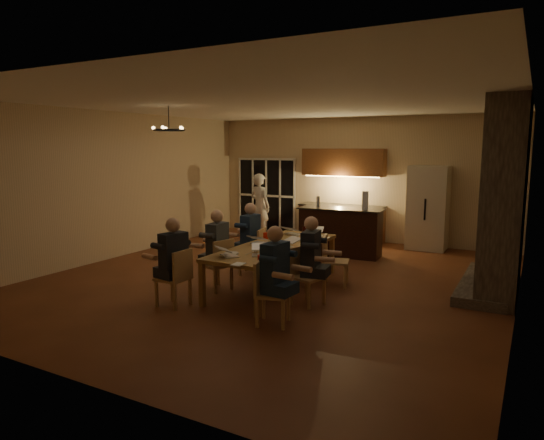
{
  "coord_description": "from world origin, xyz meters",
  "views": [
    {
      "loc": [
        4.14,
        -7.7,
        2.42
      ],
      "look_at": [
        -0.24,
        0.3,
        1.06
      ],
      "focal_mm": 32.0,
      "sensor_mm": 36.0,
      "label": 1
    }
  ],
  "objects": [
    {
      "name": "chandelier",
      "position": [
        -2.01,
        -0.51,
        2.75
      ],
      "size": [
        0.6,
        0.6,
        0.03
      ],
      "primitive_type": "torus",
      "color": "black",
      "rests_on": "ceiling"
    },
    {
      "name": "dining_table",
      "position": [
        0.24,
        -0.47,
        0.38
      ],
      "size": [
        1.1,
        2.99,
        0.75
      ],
      "primitive_type": "cube",
      "color": "#AF7846",
      "rests_on": "ground"
    },
    {
      "name": "laptop_b",
      "position": [
        0.44,
        -1.27,
        0.86
      ],
      "size": [
        0.42,
        0.41,
        0.23
      ],
      "primitive_type": null,
      "rotation": [
        0.0,
        0.0,
        0.54
      ],
      "color": "silver",
      "rests_on": "dining_table"
    },
    {
      "name": "kitchenette",
      "position": [
        -0.3,
        4.2,
        1.2
      ],
      "size": [
        2.24,
        0.68,
        2.4
      ],
      "primitive_type": null,
      "color": "brown",
      "rests_on": "ground"
    },
    {
      "name": "plate_far",
      "position": [
        0.65,
        0.33,
        0.76
      ],
      "size": [
        0.25,
        0.25,
        0.02
      ],
      "primitive_type": "cylinder",
      "color": "silver",
      "rests_on": "dining_table"
    },
    {
      "name": "chair_left_far",
      "position": [
        -0.59,
        0.12,
        0.45
      ],
      "size": [
        0.52,
        0.52,
        0.89
      ],
      "primitive_type": null,
      "rotation": [
        0.0,
        0.0,
        -1.36
      ],
      "color": "tan",
      "rests_on": "ground"
    },
    {
      "name": "back_wall",
      "position": [
        0.0,
        4.52,
        1.6
      ],
      "size": [
        8.0,
        0.04,
        3.2
      ],
      "primitive_type": "cube",
      "color": "beige",
      "rests_on": "ground"
    },
    {
      "name": "plate_left",
      "position": [
        -0.05,
        -1.39,
        0.76
      ],
      "size": [
        0.23,
        0.23,
        0.02
      ],
      "primitive_type": "cylinder",
      "color": "silver",
      "rests_on": "dining_table"
    },
    {
      "name": "laptop_c",
      "position": [
        -0.05,
        -0.46,
        0.86
      ],
      "size": [
        0.34,
        0.31,
        0.23
      ],
      "primitive_type": null,
      "rotation": [
        0.0,
        0.0,
        3.05
      ],
      "color": "silver",
      "rests_on": "dining_table"
    },
    {
      "name": "left_wall",
      "position": [
        -4.02,
        0.0,
        1.6
      ],
      "size": [
        0.04,
        9.0,
        3.2
      ],
      "primitive_type": "cube",
      "color": "beige",
      "rests_on": "ground"
    },
    {
      "name": "chair_left_near",
      "position": [
        -0.67,
        -2.08,
        0.45
      ],
      "size": [
        0.44,
        0.44,
        0.89
      ],
      "primitive_type": null,
      "rotation": [
        0.0,
        0.0,
        -1.58
      ],
      "color": "tan",
      "rests_on": "ground"
    },
    {
      "name": "fireplace",
      "position": [
        3.7,
        1.2,
        1.6
      ],
      "size": [
        0.58,
        2.5,
        3.2
      ],
      "primitive_type": "cube",
      "color": "#675C51",
      "rests_on": "ground"
    },
    {
      "name": "redcup_mid",
      "position": [
        -0.19,
        -0.04,
        0.81
      ],
      "size": [
        0.09,
        0.09,
        0.12
      ],
      "primitive_type": "cylinder",
      "color": "red",
      "rests_on": "dining_table"
    },
    {
      "name": "chair_right_mid",
      "position": [
        1.13,
        -1.03,
        0.45
      ],
      "size": [
        0.54,
        0.54,
        0.89
      ],
      "primitive_type": null,
      "rotation": [
        0.0,
        0.0,
        1.29
      ],
      "color": "tan",
      "rests_on": "ground"
    },
    {
      "name": "laptop_f",
      "position": [
        0.48,
        0.65,
        0.86
      ],
      "size": [
        0.38,
        0.35,
        0.23
      ],
      "primitive_type": null,
      "rotation": [
        0.0,
        0.0,
        0.23
      ],
      "color": "silver",
      "rests_on": "dining_table"
    },
    {
      "name": "redcup_far",
      "position": [
        0.33,
        1.0,
        0.81
      ],
      "size": [
        0.1,
        0.1,
        0.12
      ],
      "primitive_type": "cylinder",
      "color": "red",
      "rests_on": "dining_table"
    },
    {
      "name": "chair_right_near",
      "position": [
        1.07,
        -2.06,
        0.45
      ],
      "size": [
        0.54,
        0.54,
        0.89
      ],
      "primitive_type": null,
      "rotation": [
        0.0,
        0.0,
        1.84
      ],
      "color": "tan",
      "rests_on": "ground"
    },
    {
      "name": "plate_near",
      "position": [
        0.61,
        -0.99,
        0.76
      ],
      "size": [
        0.27,
        0.27,
        0.02
      ],
      "primitive_type": "cylinder",
      "color": "silver",
      "rests_on": "dining_table"
    },
    {
      "name": "person_left_far",
      "position": [
        -0.63,
        0.15,
        0.69
      ],
      "size": [
        0.61,
        0.61,
        1.38
      ],
      "primitive_type": null,
      "rotation": [
        0.0,
        0.0,
        -1.56
      ],
      "color": "#1B2E44",
      "rests_on": "ground"
    },
    {
      "name": "mug_back",
      "position": [
        -0.13,
        0.34,
        0.8
      ],
      "size": [
        0.08,
        0.08,
        0.1
      ],
      "primitive_type": "cylinder",
      "color": "silver",
      "rests_on": "dining_table"
    },
    {
      "name": "bar_blender",
      "position": [
        0.88,
        2.5,
        1.28
      ],
      "size": [
        0.16,
        0.16,
        0.4
      ],
      "primitive_type": "cube",
      "rotation": [
        0.0,
        0.0,
        0.24
      ],
      "color": "silver",
      "rests_on": "bar_island"
    },
    {
      "name": "mug_front",
      "position": [
        0.19,
        -0.96,
        0.8
      ],
      "size": [
        0.08,
        0.08,
        0.1
      ],
      "primitive_type": "cylinder",
      "color": "silver",
      "rests_on": "dining_table"
    },
    {
      "name": "chair_left_mid",
      "position": [
        -0.59,
        -1.05,
        0.45
      ],
      "size": [
        0.54,
        0.54,
        0.89
      ],
      "primitive_type": null,
      "rotation": [
        0.0,
        0.0,
        -1.85
      ],
      "color": "tan",
      "rests_on": "ground"
    },
    {
      "name": "right_wall",
      "position": [
        4.02,
        0.0,
        1.6
      ],
      "size": [
        0.04,
        9.0,
        3.2
      ],
      "primitive_type": "cube",
      "color": "beige",
      "rests_on": "ground"
    },
    {
      "name": "bar_island",
      "position": [
        0.32,
        2.5,
        0.54
      ],
      "size": [
        1.93,
        0.81,
        1.08
      ],
      "primitive_type": "cube",
      "rotation": [
        0.0,
        0.0,
        0.07
      ],
      "color": "black",
      "rests_on": "ground"
    },
    {
      "name": "can_silver",
      "position": [
        0.25,
        -1.13,
        0.81
      ],
      "size": [
        0.06,
        0.06,
        0.12
      ],
      "primitive_type": "cylinder",
      "color": "#B2B2B7",
      "rests_on": "dining_table"
    },
    {
      "name": "laptop_e",
      "position": [
        0.04,
        0.65,
        0.86
      ],
      "size": [
        0.38,
        0.35,
        0.23
      ],
      "primitive_type": null,
      "rotation": [
        0.0,
        0.0,
        2.88
      ],
      "color": "silver",
      "rests_on": "dining_table"
    },
    {
      "name": "floor",
      "position": [
        0.0,
        0.0,
        0.0
      ],
      "size": [
        9.0,
        9.0,
        0.0
      ],
      "primitive_type": "plane",
      "color": "brown",
      "rests_on": "ground"
    },
    {
      "name": "mug_mid",
      "position": [
        0.37,
        0.14,
        0.8
      ],
      "size": [
        0.07,
        0.07,
        0.1
      ],
      "primitive_type": "cylinder",
      "color": "silver",
      "rests_on": "dining_table"
    },
    {
      "name": "bar_bottle",
      "position": [
        -0.24,
        2.51,
        1.2
      ],
      "size": [
        0.08,
        0.08,
        0.24
      ],
      "primitive_type": "cylinder",
      "color": "#99999E",
      "rests_on": "bar_island"
    },
    {
      "name": "person_left_near",
      "position": [
        -0.63,
        -2.1,
        0.69
      ],
      "size": [
        0.71,
        0.71,
        1.38
      ],
      "primitive_type": null,
      "rotation": [
        0.0,
        0.0,
        -1.77
      ],
      "color": "black",
      "rests_on": "ground"
    },
    {
      "name": "can_cola",
      "position": [
        0.12,
        0.99,
        0.81
      ],
      "size": [
        0.06,
        0.06,
        0.12
      ],
      "primitive_type": "cylinder",
      "color": "#3F0F0C",
      "rests_on": "dining_table"
    },
    {
      "name": "notepad",
      "position": [
        0.44,
        -1.95,
        0.76
      ],
      "size": [
        0.17,
        0.22,
        0.01
      ],
      "primitive_type": "cube",
      "rotation": [
        0.0,
        0.0,
        0.05
      ],
      "color": "white",
      "rests_on": "dining_table"
    },
    {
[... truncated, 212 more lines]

